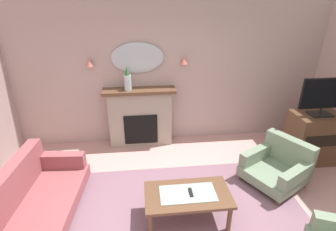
# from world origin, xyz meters

# --- Properties ---
(wall_back) EXTENTS (6.91, 0.10, 2.69)m
(wall_back) POSITION_xyz_m (0.00, 2.53, 1.34)
(wall_back) COLOR #B29993
(wall_back) RESTS_ON ground
(patterned_rug) EXTENTS (3.20, 2.40, 0.01)m
(patterned_rug) POSITION_xyz_m (0.00, 0.20, 0.01)
(patterned_rug) COLOR #7F5B6B
(patterned_rug) RESTS_ON ground
(fireplace) EXTENTS (1.36, 0.36, 1.16)m
(fireplace) POSITION_xyz_m (-0.63, 2.31, 0.57)
(fireplace) COLOR gray
(fireplace) RESTS_ON ground
(mantel_vase_right) EXTENTS (0.13, 0.13, 0.44)m
(mantel_vase_right) POSITION_xyz_m (-0.83, 2.28, 1.35)
(mantel_vase_right) COLOR silver
(mantel_vase_right) RESTS_ON fireplace
(wall_mirror) EXTENTS (0.96, 0.06, 0.56)m
(wall_mirror) POSITION_xyz_m (-0.63, 2.45, 1.71)
(wall_mirror) COLOR #B2BCC6
(wall_sconce_left) EXTENTS (0.14, 0.14, 0.14)m
(wall_sconce_left) POSITION_xyz_m (-1.48, 2.40, 1.66)
(wall_sconce_left) COLOR #D17066
(wall_sconce_right) EXTENTS (0.14, 0.14, 0.14)m
(wall_sconce_right) POSITION_xyz_m (0.22, 2.40, 1.66)
(wall_sconce_right) COLOR #D17066
(coffee_table) EXTENTS (1.10, 0.60, 0.45)m
(coffee_table) POSITION_xyz_m (-0.06, 0.24, 0.38)
(coffee_table) COLOR brown
(coffee_table) RESTS_ON ground
(tv_remote) EXTENTS (0.04, 0.16, 0.02)m
(tv_remote) POSITION_xyz_m (-0.02, 0.25, 0.45)
(tv_remote) COLOR black
(tv_remote) RESTS_ON coffee_table
(floral_couch) EXTENTS (0.99, 1.77, 0.76)m
(floral_couch) POSITION_xyz_m (-2.07, 0.47, 0.32)
(floral_couch) COLOR #934C51
(floral_couch) RESTS_ON ground
(armchair_beside_couch) EXTENTS (1.10, 1.10, 0.71)m
(armchair_beside_couch) POSITION_xyz_m (1.50, 0.87, 0.31)
(armchair_beside_couch) COLOR gray
(armchair_beside_couch) RESTS_ON ground
(tv_cabinet) EXTENTS (0.80, 0.57, 0.90)m
(tv_cabinet) POSITION_xyz_m (2.41, 1.41, 0.45)
(tv_cabinet) COLOR brown
(tv_cabinet) RESTS_ON ground
(tv_flatscreen) EXTENTS (0.84, 0.24, 0.65)m
(tv_flatscreen) POSITION_xyz_m (2.41, 1.39, 1.25)
(tv_flatscreen) COLOR black
(tv_flatscreen) RESTS_ON tv_cabinet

